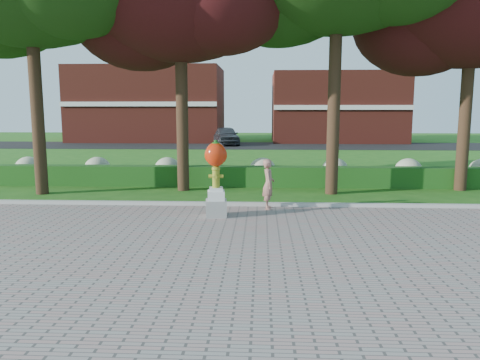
{
  "coord_description": "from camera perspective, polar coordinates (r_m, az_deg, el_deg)",
  "views": [
    {
      "loc": [
        0.96,
        -11.37,
        3.04
      ],
      "look_at": [
        0.38,
        1.0,
        1.16
      ],
      "focal_mm": 35.0,
      "sensor_mm": 36.0,
      "label": 1
    }
  ],
  "objects": [
    {
      "name": "woman",
      "position": [
        14.15,
        3.49,
        -0.49
      ],
      "size": [
        0.37,
        0.56,
        1.52
      ],
      "primitive_type": "imported",
      "rotation": [
        0.0,
        0.0,
        1.58
      ],
      "color": "#9D675A",
      "rests_on": "walkway"
    },
    {
      "name": "hydrant_sculpture",
      "position": [
        13.08,
        -2.95,
        0.43
      ],
      "size": [
        0.64,
        0.64,
        2.15
      ],
      "rotation": [
        0.0,
        0.0,
        0.11
      ],
      "color": "gray",
      "rests_on": "walkway"
    },
    {
      "name": "walkway",
      "position": [
        8.02,
        -4.52,
        -13.5
      ],
      "size": [
        40.0,
        14.0,
        0.04
      ],
      "primitive_type": "cube",
      "color": "gray",
      "rests_on": "ground"
    },
    {
      "name": "lawn_hedge",
      "position": [
        18.59,
        -0.32,
        0.46
      ],
      "size": [
        24.0,
        0.7,
        0.8
      ],
      "primitive_type": "cube",
      "color": "#164D16",
      "rests_on": "ground"
    },
    {
      "name": "building_left",
      "position": [
        46.68,
        -11.05,
        9.02
      ],
      "size": [
        14.0,
        8.0,
        7.0
      ],
      "primitive_type": "cube",
      "color": "maroon",
      "rests_on": "ground"
    },
    {
      "name": "ground",
      "position": [
        11.81,
        -2.09,
        -6.29
      ],
      "size": [
        100.0,
        100.0,
        0.0
      ],
      "primitive_type": "plane",
      "color": "#1E5A16",
      "rests_on": "ground"
    },
    {
      "name": "street",
      "position": [
        39.5,
        1.27,
        4.22
      ],
      "size": [
        50.0,
        8.0,
        0.02
      ],
      "primitive_type": "cube",
      "color": "black",
      "rests_on": "ground"
    },
    {
      "name": "building_right",
      "position": [
        45.92,
        11.62,
        8.64
      ],
      "size": [
        12.0,
        8.0,
        6.4
      ],
      "primitive_type": "cube",
      "color": "maroon",
      "rests_on": "ground"
    },
    {
      "name": "parked_car",
      "position": [
        40.29,
        -1.7,
        5.44
      ],
      "size": [
        2.82,
        4.92,
        1.58
      ],
      "primitive_type": "imported",
      "rotation": [
        0.0,
        0.0,
        0.22
      ],
      "color": "#393A3F",
      "rests_on": "street"
    },
    {
      "name": "hydrangea_row",
      "position": [
        19.54,
        1.51,
        1.3
      ],
      "size": [
        20.1,
        1.1,
        0.99
      ],
      "color": "#B1BA8E",
      "rests_on": "ground"
    },
    {
      "name": "curb",
      "position": [
        14.71,
        -1.13,
        -3.01
      ],
      "size": [
        40.0,
        0.18,
        0.15
      ],
      "primitive_type": "cube",
      "color": "#ADADA5",
      "rests_on": "ground"
    }
  ]
}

